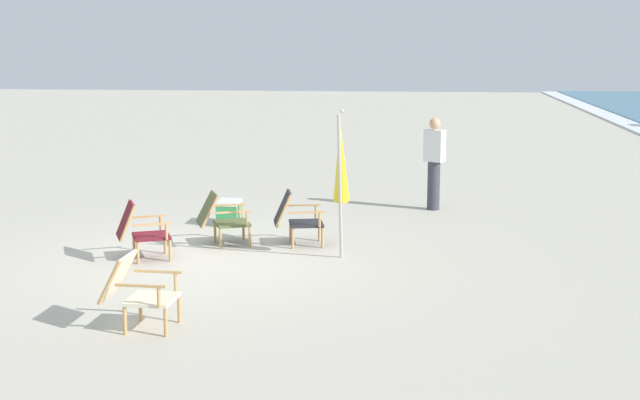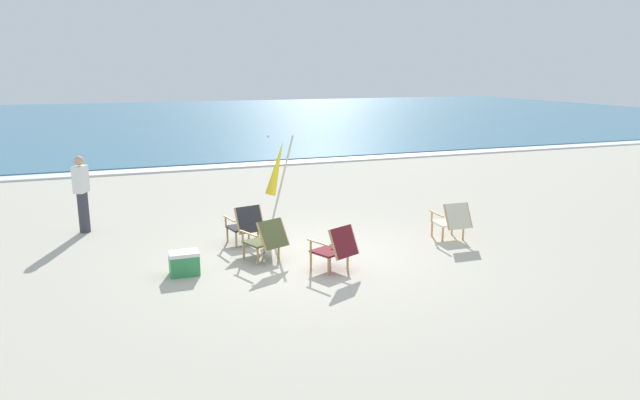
{
  "view_description": "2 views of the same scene",
  "coord_description": "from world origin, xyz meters",
  "px_view_note": "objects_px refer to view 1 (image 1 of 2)",
  "views": [
    {
      "loc": [
        11.6,
        2.9,
        2.99
      ],
      "look_at": [
        0.07,
        1.64,
        0.88
      ],
      "focal_mm": 50.0,
      "sensor_mm": 36.0,
      "label": 1
    },
    {
      "loc": [
        -3.38,
        -9.41,
        3.38
      ],
      "look_at": [
        0.6,
        1.44,
        0.71
      ],
      "focal_mm": 32.0,
      "sensor_mm": 36.0,
      "label": 2
    }
  ],
  "objects_px": {
    "beach_chair_far_center": "(140,229)",
    "beach_chair_front_right": "(221,217)",
    "beach_chair_back_left": "(137,289)",
    "beach_chair_mid_center": "(295,216)",
    "person_near_chairs": "(434,163)",
    "umbrella_furled_yellow": "(341,163)",
    "cooler_box": "(229,212)"
  },
  "relations": [
    {
      "from": "beach_chair_mid_center",
      "to": "beach_chair_back_left",
      "type": "height_order",
      "value": "beach_chair_mid_center"
    },
    {
      "from": "beach_chair_far_center",
      "to": "beach_chair_back_left",
      "type": "relative_size",
      "value": 1.11
    },
    {
      "from": "beach_chair_back_left",
      "to": "person_near_chairs",
      "type": "bearing_deg",
      "value": 155.39
    },
    {
      "from": "beach_chair_far_center",
      "to": "beach_chair_front_right",
      "type": "relative_size",
      "value": 0.96
    },
    {
      "from": "beach_chair_mid_center",
      "to": "umbrella_furled_yellow",
      "type": "bearing_deg",
      "value": 40.44
    },
    {
      "from": "beach_chair_back_left",
      "to": "beach_chair_mid_center",
      "type": "bearing_deg",
      "value": 164.05
    },
    {
      "from": "person_near_chairs",
      "to": "beach_chair_back_left",
      "type": "bearing_deg",
      "value": -24.61
    },
    {
      "from": "beach_chair_far_center",
      "to": "cooler_box",
      "type": "distance_m",
      "value": 2.56
    },
    {
      "from": "beach_chair_mid_center",
      "to": "beach_chair_front_right",
      "type": "xyz_separation_m",
      "value": [
        0.13,
        -1.09,
        -0.0
      ]
    },
    {
      "from": "beach_chair_front_right",
      "to": "person_near_chairs",
      "type": "relative_size",
      "value": 0.56
    },
    {
      "from": "beach_chair_front_right",
      "to": "person_near_chairs",
      "type": "xyz_separation_m",
      "value": [
        -3.13,
        3.14,
        0.41
      ]
    },
    {
      "from": "person_near_chairs",
      "to": "cooler_box",
      "type": "xyz_separation_m",
      "value": [
        1.65,
        -3.34,
        -0.64
      ]
    },
    {
      "from": "beach_chair_mid_center",
      "to": "beach_chair_back_left",
      "type": "distance_m",
      "value": 4.12
    },
    {
      "from": "beach_chair_back_left",
      "to": "person_near_chairs",
      "type": "height_order",
      "value": "person_near_chairs"
    },
    {
      "from": "umbrella_furled_yellow",
      "to": "person_near_chairs",
      "type": "xyz_separation_m",
      "value": [
        -3.86,
        1.32,
        -0.51
      ]
    },
    {
      "from": "beach_chair_mid_center",
      "to": "person_near_chairs",
      "type": "xyz_separation_m",
      "value": [
        -3.0,
        2.06,
        0.41
      ]
    },
    {
      "from": "beach_chair_far_center",
      "to": "person_near_chairs",
      "type": "xyz_separation_m",
      "value": [
        -4.1,
        4.06,
        0.41
      ]
    },
    {
      "from": "beach_chair_front_right",
      "to": "beach_chair_back_left",
      "type": "bearing_deg",
      "value": -0.68
    },
    {
      "from": "beach_chair_mid_center",
      "to": "beach_chair_far_center",
      "type": "relative_size",
      "value": 0.93
    },
    {
      "from": "beach_chair_far_center",
      "to": "person_near_chairs",
      "type": "bearing_deg",
      "value": 135.32
    },
    {
      "from": "umbrella_furled_yellow",
      "to": "cooler_box",
      "type": "height_order",
      "value": "umbrella_furled_yellow"
    },
    {
      "from": "beach_chair_mid_center",
      "to": "beach_chair_front_right",
      "type": "distance_m",
      "value": 1.09
    },
    {
      "from": "umbrella_furled_yellow",
      "to": "person_near_chairs",
      "type": "height_order",
      "value": "umbrella_furled_yellow"
    },
    {
      "from": "person_near_chairs",
      "to": "umbrella_furled_yellow",
      "type": "bearing_deg",
      "value": -18.92
    },
    {
      "from": "beach_chair_far_center",
      "to": "beach_chair_front_right",
      "type": "bearing_deg",
      "value": 136.8
    },
    {
      "from": "beach_chair_mid_center",
      "to": "cooler_box",
      "type": "height_order",
      "value": "beach_chair_mid_center"
    },
    {
      "from": "beach_chair_mid_center",
      "to": "beach_chair_back_left",
      "type": "relative_size",
      "value": 1.04
    },
    {
      "from": "beach_chair_front_right",
      "to": "person_near_chairs",
      "type": "bearing_deg",
      "value": 134.88
    },
    {
      "from": "beach_chair_back_left",
      "to": "umbrella_furled_yellow",
      "type": "distance_m",
      "value": 3.74
    },
    {
      "from": "umbrella_furled_yellow",
      "to": "beach_chair_mid_center",
      "type": "bearing_deg",
      "value": -139.56
    },
    {
      "from": "beach_chair_far_center",
      "to": "beach_chair_front_right",
      "type": "xyz_separation_m",
      "value": [
        -0.97,
        0.91,
        -0.0
      ]
    },
    {
      "from": "beach_chair_front_right",
      "to": "person_near_chairs",
      "type": "height_order",
      "value": "person_near_chairs"
    }
  ]
}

